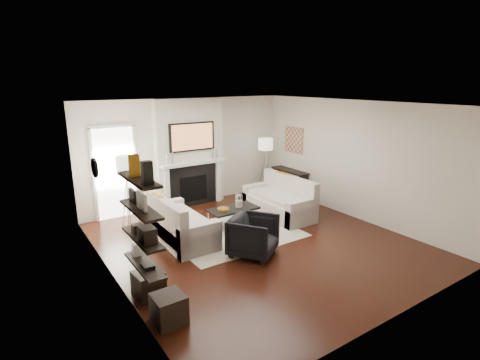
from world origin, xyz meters
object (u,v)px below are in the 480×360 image
lamp_left_shade (126,163)px  ottoman_near (149,284)px  loveseat_right_base (278,207)px  lamp_right_shade (266,144)px  loveseat_left_base (181,230)px  armchair (253,234)px  coffee_table (233,209)px

lamp_left_shade → ottoman_near: bearing=-102.6°
loveseat_right_base → lamp_right_shade: lamp_right_shade is taller
lamp_right_shade → ottoman_near: lamp_right_shade is taller
ottoman_near → lamp_right_shade: bearing=34.2°
loveseat_right_base → lamp_right_shade: bearing=63.9°
loveseat_left_base → lamp_left_shade: size_ratio=4.50×
armchair → lamp_left_shade: size_ratio=2.02×
armchair → lamp_right_shade: size_ratio=2.02×
armchair → lamp_left_shade: lamp_left_shade is taller
coffee_table → armchair: 1.43m
loveseat_left_base → lamp_left_shade: (-0.65, 1.18, 1.24)m
loveseat_left_base → armchair: 1.58m
coffee_table → lamp_right_shade: bearing=36.1°
armchair → loveseat_left_base: bearing=87.2°
loveseat_right_base → lamp_right_shade: size_ratio=4.50×
ottoman_near → lamp_left_shade: bearing=77.4°
loveseat_right_base → lamp_left_shade: size_ratio=4.50×
armchair → ottoman_near: size_ratio=2.02×
loveseat_left_base → ottoman_near: size_ratio=4.50×
ottoman_near → coffee_table: bearing=32.7°
loveseat_left_base → lamp_left_shade: bearing=119.0°
loveseat_left_base → lamp_right_shade: bearing=24.5°
loveseat_right_base → loveseat_left_base: bearing=-179.7°
coffee_table → loveseat_left_base: bearing=-178.4°
loveseat_right_base → lamp_right_shade: 2.05m
loveseat_right_base → coffee_table: bearing=179.0°
loveseat_right_base → ottoman_near: size_ratio=4.50×
loveseat_left_base → loveseat_right_base: (2.53, 0.01, 0.00)m
coffee_table → lamp_right_shade: lamp_right_shade is taller
loveseat_right_base → lamp_left_shade: lamp_left_shade is taller
loveseat_right_base → coffee_table: size_ratio=1.64×
loveseat_right_base → lamp_right_shade: (0.72, 1.47, 1.24)m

